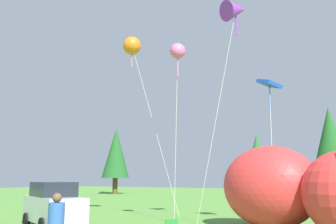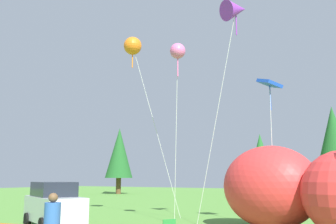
{
  "view_description": "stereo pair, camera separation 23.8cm",
  "coord_description": "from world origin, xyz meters",
  "px_view_note": "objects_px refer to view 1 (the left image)",
  "views": [
    {
      "loc": [
        8.57,
        -11.4,
        2.2
      ],
      "look_at": [
        -0.11,
        3.98,
        5.28
      ],
      "focal_mm": 40.0,
      "sensor_mm": 36.0,
      "label": 1
    },
    {
      "loc": [
        8.77,
        -11.28,
        2.2
      ],
      "look_at": [
        -0.11,
        3.98,
        5.28
      ],
      "focal_mm": 40.0,
      "sensor_mm": 36.0,
      "label": 2
    }
  ],
  "objects_px": {
    "kite_pink_octopus": "(178,52)",
    "kite_purple_delta": "(236,11)",
    "kite_orange_flower": "(132,46)",
    "parked_car": "(54,205)",
    "inflatable_cat": "(293,191)",
    "kite_blue_box": "(269,86)"
  },
  "relations": [
    {
      "from": "parked_car",
      "to": "kite_blue_box",
      "type": "distance_m",
      "value": 11.4
    },
    {
      "from": "parked_car",
      "to": "inflatable_cat",
      "type": "distance_m",
      "value": 10.47
    },
    {
      "from": "inflatable_cat",
      "to": "kite_pink_octopus",
      "type": "bearing_deg",
      "value": -152.28
    },
    {
      "from": "kite_orange_flower",
      "to": "parked_car",
      "type": "bearing_deg",
      "value": -103.67
    },
    {
      "from": "kite_pink_octopus",
      "to": "kite_purple_delta",
      "type": "height_order",
      "value": "kite_purple_delta"
    },
    {
      "from": "kite_orange_flower",
      "to": "kite_purple_delta",
      "type": "relative_size",
      "value": 0.93
    },
    {
      "from": "kite_orange_flower",
      "to": "kite_blue_box",
      "type": "bearing_deg",
      "value": 4.33
    },
    {
      "from": "kite_purple_delta",
      "to": "inflatable_cat",
      "type": "bearing_deg",
      "value": -7.74
    },
    {
      "from": "parked_car",
      "to": "kite_orange_flower",
      "type": "height_order",
      "value": "kite_orange_flower"
    },
    {
      "from": "parked_car",
      "to": "kite_purple_delta",
      "type": "xyz_separation_m",
      "value": [
        7.41,
        4.1,
        9.27
      ]
    },
    {
      "from": "kite_blue_box",
      "to": "kite_orange_flower",
      "type": "height_order",
      "value": "kite_orange_flower"
    },
    {
      "from": "kite_purple_delta",
      "to": "kite_orange_flower",
      "type": "bearing_deg",
      "value": 177.56
    },
    {
      "from": "kite_orange_flower",
      "to": "kite_purple_delta",
      "type": "distance_m",
      "value": 6.38
    },
    {
      "from": "parked_car",
      "to": "kite_purple_delta",
      "type": "relative_size",
      "value": 0.4
    },
    {
      "from": "parked_car",
      "to": "kite_pink_octopus",
      "type": "distance_m",
      "value": 9.23
    },
    {
      "from": "kite_pink_octopus",
      "to": "kite_blue_box",
      "type": "height_order",
      "value": "kite_pink_octopus"
    },
    {
      "from": "kite_pink_octopus",
      "to": "kite_purple_delta",
      "type": "bearing_deg",
      "value": 20.5
    },
    {
      "from": "inflatable_cat",
      "to": "kite_purple_delta",
      "type": "relative_size",
      "value": 0.67
    },
    {
      "from": "inflatable_cat",
      "to": "kite_blue_box",
      "type": "bearing_deg",
      "value": 152.4
    },
    {
      "from": "kite_pink_octopus",
      "to": "kite_orange_flower",
      "type": "relative_size",
      "value": 0.86
    },
    {
      "from": "kite_orange_flower",
      "to": "kite_purple_delta",
      "type": "bearing_deg",
      "value": -2.44
    },
    {
      "from": "kite_purple_delta",
      "to": "kite_blue_box",
      "type": "bearing_deg",
      "value": 33.88
    }
  ]
}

